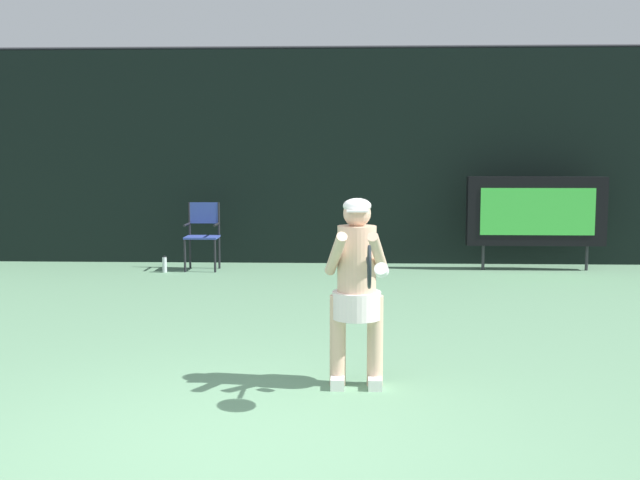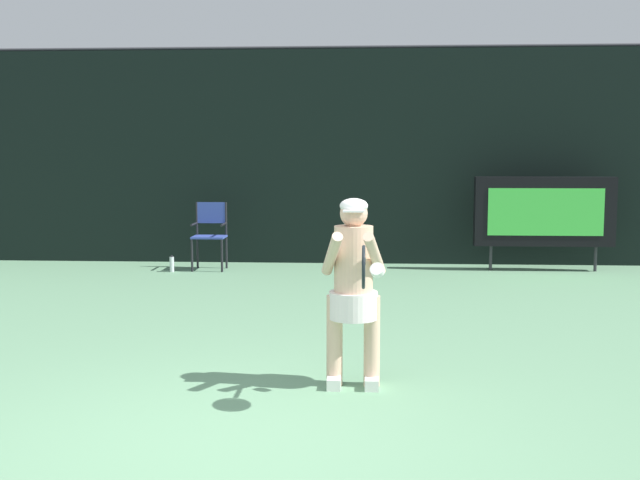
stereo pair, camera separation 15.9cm
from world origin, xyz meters
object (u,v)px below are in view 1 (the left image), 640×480
at_px(tennis_player, 357,284).
at_px(umpire_chair, 203,232).
at_px(water_bottle, 165,265).
at_px(tennis_racket, 369,266).
at_px(scoreboard, 536,211).

bearing_deg(tennis_player, umpire_chair, 111.17).
bearing_deg(tennis_player, water_bottle, 116.61).
bearing_deg(umpire_chair, tennis_player, -68.83).
distance_m(water_bottle, tennis_racket, 7.32).
height_order(scoreboard, umpire_chair, scoreboard).
xyz_separation_m(water_bottle, tennis_racket, (3.06, -6.58, 0.95)).
bearing_deg(umpire_chair, scoreboard, 1.71).
xyz_separation_m(scoreboard, water_bottle, (-5.89, -0.46, -0.82)).
xyz_separation_m(water_bottle, tennis_player, (2.97, -5.94, 0.71)).
bearing_deg(scoreboard, water_bottle, -175.49).
xyz_separation_m(umpire_chair, water_bottle, (-0.56, -0.31, -0.50)).
height_order(scoreboard, tennis_player, tennis_player).
distance_m(scoreboard, umpire_chair, 5.35).
bearing_deg(tennis_player, scoreboard, 65.48).
distance_m(tennis_player, tennis_racket, 0.69).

